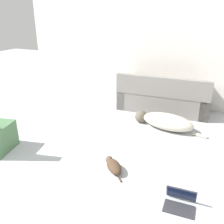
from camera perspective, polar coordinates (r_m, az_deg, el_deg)
wall_back at (r=6.15m, az=8.43°, el=14.80°), size 6.77×0.06×2.73m
couch at (r=5.75m, az=11.65°, el=2.95°), size 2.06×0.93×0.85m
dog at (r=4.94m, az=12.03°, el=-2.08°), size 1.45×0.58×0.29m
cat at (r=3.66m, az=0.32°, el=-12.17°), size 0.44×0.44×0.14m
laptop_open at (r=3.22m, az=15.33°, el=-18.82°), size 0.37×0.32×0.21m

